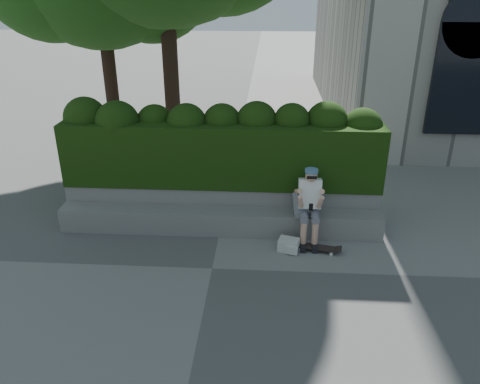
# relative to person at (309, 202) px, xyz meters

# --- Properties ---
(ground) EXTENTS (80.00, 80.00, 0.00)m
(ground) POSITION_rel_person_xyz_m (-1.63, -1.07, -0.75)
(ground) COLOR slate
(ground) RESTS_ON ground
(bench_ledge) EXTENTS (6.00, 0.45, 0.45)m
(bench_ledge) POSITION_rel_person_xyz_m (-1.63, 0.18, -0.53)
(bench_ledge) COLOR gray
(bench_ledge) RESTS_ON ground
(planter_wall) EXTENTS (6.00, 0.50, 0.75)m
(planter_wall) POSITION_rel_person_xyz_m (-1.63, 0.66, -0.38)
(planter_wall) COLOR gray
(planter_wall) RESTS_ON ground
(hedge) EXTENTS (6.00, 1.00, 1.20)m
(hedge) POSITION_rel_person_xyz_m (-1.63, 0.88, 0.60)
(hedge) COLOR black
(hedge) RESTS_ON planter_wall
(person) EXTENTS (0.40, 0.76, 1.38)m
(person) POSITION_rel_person_xyz_m (0.00, 0.00, 0.00)
(person) COLOR slate
(person) RESTS_ON ground
(skateboard) EXTENTS (0.80, 0.35, 0.08)m
(skateboard) POSITION_rel_person_xyz_m (0.13, -0.40, -0.68)
(skateboard) COLOR black
(skateboard) RESTS_ON ground
(backpack_plaid) EXTENTS (0.35, 0.30, 0.46)m
(backpack_plaid) POSITION_rel_person_xyz_m (-0.10, 0.08, -0.07)
(backpack_plaid) COLOR #9D9DA1
(backpack_plaid) RESTS_ON bench_ledge
(backpack_ground) EXTENTS (0.40, 0.33, 0.22)m
(backpack_ground) POSITION_rel_person_xyz_m (-0.35, -0.41, -0.64)
(backpack_ground) COLOR beige
(backpack_ground) RESTS_ON ground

